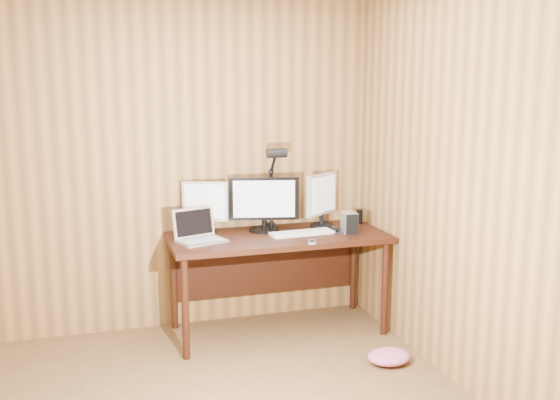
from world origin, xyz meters
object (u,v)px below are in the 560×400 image
desk (275,248)px  keyboard (302,233)px  monitor_right (322,199)px  hard_drive (349,223)px  mouse (334,228)px  monitor_center (264,203)px  speaker (359,217)px  laptop (198,233)px  phone (312,242)px  monitor_left (205,206)px  desk_lamp (274,175)px

desk → keyboard: size_ratio=3.29×
monitor_right → hard_drive: (0.12, -0.26, -0.14)m
hard_drive → keyboard: bearing=176.6°
keyboard → mouse: mouse is taller
monitor_center → speaker: bearing=14.6°
laptop → phone: laptop is taller
monitor_center → mouse: (0.51, -0.16, -0.19)m
desk → hard_drive: 0.59m
monitor_left → laptop: monitor_left is taller
hard_drive → phone: bearing=-145.5°
desk_lamp → monitor_left: bearing=-163.1°
speaker → desk_lamp: (-0.70, 0.05, 0.35)m
keyboard → phone: keyboard is taller
monitor_right → desk_lamp: (-0.37, 0.06, 0.19)m
desk → monitor_right: (0.40, 0.09, 0.34)m
mouse → speaker: 0.35m
keyboard → desk_lamp: size_ratio=0.73×
monitor_left → phone: 0.86m
mouse → phone: 0.40m
keyboard → mouse: (0.27, 0.03, 0.01)m
laptop → keyboard: (0.77, -0.03, -0.05)m
laptop → keyboard: bearing=-20.5°
monitor_center → mouse: size_ratio=4.80×
desk → phone: phone is taller
laptop → desk_lamp: 0.76m
monitor_left → speaker: (1.23, -0.04, -0.15)m
keyboard → desk: bearing=142.8°
laptop → hard_drive: size_ratio=2.42×
laptop → mouse: bearing=-18.5°
monitor_right → mouse: 0.27m
desk → keyboard: (0.17, -0.11, 0.13)m
monitor_left → hard_drive: (1.03, -0.31, -0.13)m
monitor_center → laptop: 0.58m
monitor_left → mouse: size_ratio=3.58×
mouse → monitor_left: bearing=174.0°
mouse → hard_drive: (0.09, -0.09, 0.06)m
mouse → hard_drive: hard_drive is taller
desk → monitor_left: monitor_left is taller
monitor_center → keyboard: size_ratio=1.07×
monitor_left → hard_drive: bearing=4.5°
monitor_center → monitor_left: 0.44m
monitor_center → laptop: bearing=-150.1°
monitor_right → phone: monitor_right is taller
monitor_left → speaker: bearing=19.7°
phone → speaker: 0.75m
mouse → desk_lamp: size_ratio=0.16×
monitor_right → keyboard: 0.37m
laptop → mouse: 1.04m
desk → hard_drive: (0.53, -0.17, 0.20)m
mouse → desk_lamp: (-0.41, 0.24, 0.39)m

